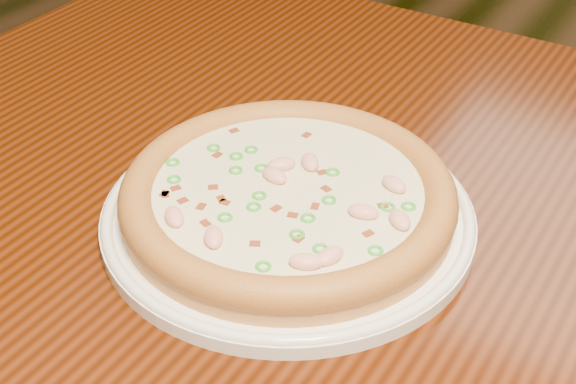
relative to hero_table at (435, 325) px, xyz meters
The scene contains 4 objects.
ground 0.85m from the hero_table, 112.25° to the left, with size 9.00×9.00×0.00m, color black.
hero_table is the anchor object (origin of this frame).
plate 0.17m from the hero_table, 157.38° to the right, with size 0.30×0.30×0.02m.
pizza 0.18m from the hero_table, 157.23° to the right, with size 0.27×0.27×0.03m.
Camera 1 is at (0.36, -0.99, 1.15)m, focal length 50.00 mm.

